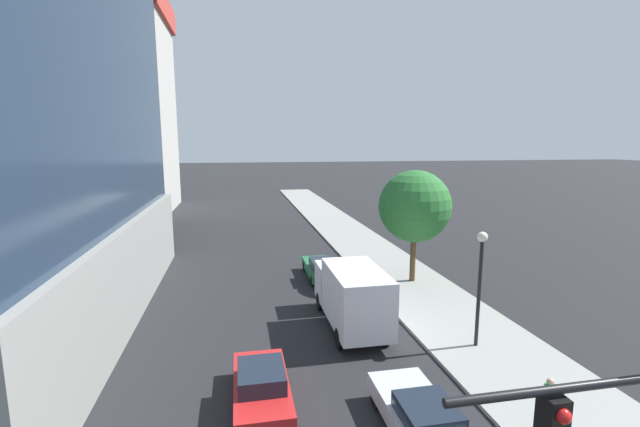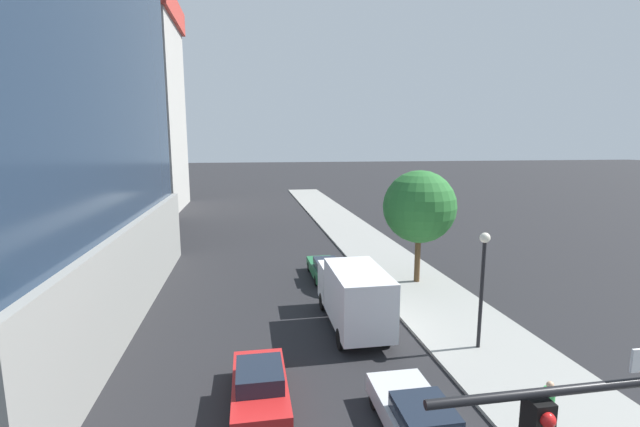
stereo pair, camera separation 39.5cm
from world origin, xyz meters
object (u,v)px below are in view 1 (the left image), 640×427
car_green (320,268)px  box_truck (352,294)px  construction_building (107,95)px  car_silver (419,414)px  car_red (261,386)px  street_lamp (480,271)px  pedestrian_green_shirt (548,403)px  street_tree (415,206)px

car_green → box_truck: size_ratio=0.70×
construction_building → car_silver: (21.35, -49.62, -14.34)m
car_green → car_red: car_green is taller
construction_building → street_lamp: 53.13m
car_silver → car_red: size_ratio=0.95×
box_truck → car_silver: bearing=-90.0°
car_red → pedestrian_green_shirt: pedestrian_green_shirt is taller
street_tree → pedestrian_green_shirt: street_tree is taller
box_truck → street_tree: bearing=46.2°
pedestrian_green_shirt → box_truck: bearing=114.7°
street_tree → car_silver: bearing=-112.3°
street_tree → box_truck: bearing=-133.8°
car_silver → pedestrian_green_shirt: (3.97, -0.68, 0.30)m
street_tree → pedestrian_green_shirt: size_ratio=4.21×
car_green → pedestrian_green_shirt: bearing=-76.5°
car_green → pedestrian_green_shirt: (3.97, -16.53, 0.29)m
street_lamp → car_silver: size_ratio=1.21×
car_silver → box_truck: size_ratio=0.63×
construction_building → street_lamp: bearing=-59.7°
box_truck → pedestrian_green_shirt: (3.97, -8.62, -0.75)m
car_green → box_truck: (-0.00, -7.91, 1.04)m
construction_building → street_tree: (27.03, -35.75, -10.04)m
street_lamp → box_truck: (-4.86, 3.09, -1.79)m
street_tree → car_silver: (-5.69, -13.86, -4.30)m
car_silver → pedestrian_green_shirt: pedestrian_green_shirt is taller
construction_building → car_silver: construction_building is taller
street_lamp → car_green: street_lamp is taller
pedestrian_green_shirt → street_lamp: bearing=80.9°
street_tree → box_truck: (-5.69, -5.92, -3.25)m
car_green → pedestrian_green_shirt: size_ratio=2.73×
construction_building → street_tree: bearing=-52.9°
car_green → car_silver: size_ratio=1.10×
street_tree → car_silver: street_tree is taller
street_tree → car_red: 16.01m
car_silver → construction_building: bearing=113.3°
street_lamp → street_tree: 9.16m
street_tree → pedestrian_green_shirt: (-1.71, -14.54, -4.00)m
construction_building → car_green: construction_building is taller
street_lamp → car_silver: 7.43m
street_lamp → car_red: size_ratio=1.15×
construction_building → street_lamp: size_ratio=7.23×
construction_building → car_silver: bearing=-66.7°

